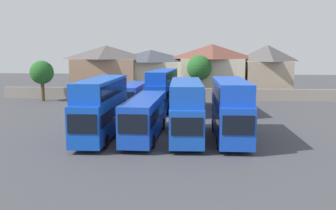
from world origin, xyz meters
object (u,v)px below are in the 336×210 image
bus_3 (186,107)px  tree_left_of_lot (199,68)px  house_terrace_left (107,70)px  house_terrace_right (212,69)px  house_terrace_far_right (267,70)px  bus_1 (102,105)px  bus_2 (145,115)px  tree_behind_wall (42,73)px  house_terrace_centre (151,72)px  bus_7 (188,96)px  bus_4 (231,106)px  bus_6 (162,88)px  bus_5 (133,95)px  bus_8 (227,96)px

bus_3 → tree_left_of_lot: 27.53m
tree_left_of_lot → house_terrace_left: bearing=167.0°
house_terrace_right → house_terrace_far_right: bearing=1.7°
bus_1 → bus_3: 7.26m
bus_2 → tree_behind_wall: 28.85m
house_terrace_right → house_terrace_far_right: 9.11m
house_terrace_centre → bus_1: bearing=-90.2°
bus_3 → bus_7: 14.75m
bus_1 → bus_4: size_ratio=1.07×
bus_7 → house_terrace_centre: 18.45m
bus_2 → bus_3: bearing=89.9°
bus_6 → tree_left_of_lot: bearing=162.9°
bus_1 → bus_3: bus_1 is taller
bus_4 → bus_6: (-7.30, 15.30, -0.01)m
bus_4 → house_terrace_right: bearing=179.7°
bus_3 → house_terrace_left: 34.45m
bus_2 → house_terrace_centre: (-3.65, 31.64, 1.89)m
bus_7 → house_terrace_left: 21.98m
house_terrace_far_right → tree_behind_wall: house_terrace_far_right is taller
bus_2 → bus_6: size_ratio=1.03×
bus_6 → house_terrace_centre: house_terrace_centre is taller
bus_6 → house_terrace_left: bearing=-140.9°
bus_1 → bus_2: 3.85m
house_terrace_left → house_terrace_centre: size_ratio=0.97×
bus_5 → house_terrace_left: size_ratio=0.92×
bus_8 → house_terrace_right: 16.33m
bus_1 → bus_3: bearing=91.2°
bus_5 → bus_7: bearing=87.5°
house_terrace_right → tree_behind_wall: bearing=-159.8°
bus_5 → house_terrace_far_right: (19.60, 16.43, 2.42)m
bus_5 → tree_behind_wall: 16.57m
bus_1 → bus_8: bus_1 is taller
bus_7 → house_terrace_far_right: (12.58, 16.85, 2.38)m
bus_1 → bus_4: bearing=90.4°
house_terrace_right → bus_4: bearing=-89.0°
bus_3 → house_terrace_left: bearing=-157.4°
house_terrace_left → house_terrace_far_right: (27.06, 0.48, 0.04)m
bus_1 → bus_5: 15.41m
house_terrace_centre → house_terrace_far_right: size_ratio=1.36×
bus_7 → bus_8: bearing=94.3°
bus_7 → tree_behind_wall: size_ratio=1.96×
house_terrace_far_right → tree_left_of_lot: size_ratio=1.24×
bus_5 → house_terrace_right: bearing=147.9°
bus_6 → tree_behind_wall: bearing=-105.8°
house_terrace_right → tree_behind_wall: (-25.43, -9.37, -0.12)m
bus_4 → tree_behind_wall: tree_behind_wall is taller
house_terrace_left → house_terrace_right: size_ratio=1.04×
bus_8 → house_terrace_far_right: 18.22m
bus_8 → house_terrace_right: bearing=-178.8°
house_terrace_centre → house_terrace_right: size_ratio=1.07×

